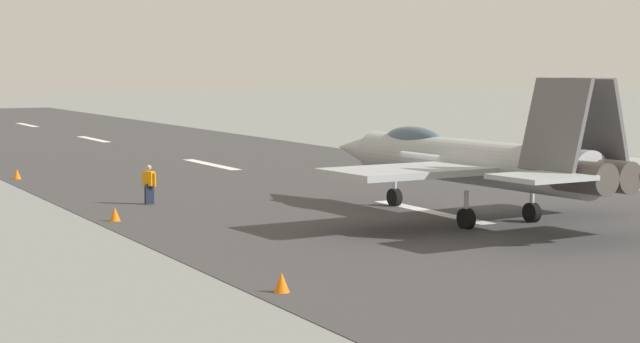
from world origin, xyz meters
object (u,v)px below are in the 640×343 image
Objects in this scene: fighter_jet at (471,160)px; crew_person at (149,185)px; marker_cone_near at (282,283)px; marker_cone_far at (17,174)px; marker_cone_mid at (115,214)px.

crew_person is at bearing 42.71° from fighter_jet.
marker_cone_near is 1.00× the size of marker_cone_far.
crew_person is at bearing -168.04° from marker_cone_far.
fighter_jet is 31.53× the size of marker_cone_near.
fighter_jet reaches higher than marker_cone_near.
marker_cone_mid is (14.92, 0.00, 0.00)m from marker_cone_near.
marker_cone_near is 32.45m from marker_cone_far.
marker_cone_mid is 1.00× the size of marker_cone_far.
fighter_jet is 10.12× the size of crew_person.
crew_person reaches higher than marker_cone_near.
crew_person is at bearing -8.31° from marker_cone_near.
fighter_jet reaches higher than crew_person.
marker_cone_near is at bearing 180.00° from marker_cone_far.
marker_cone_mid is (5.97, 12.28, -2.06)m from fighter_jet.
marker_cone_far is (23.50, 12.28, -2.06)m from fighter_jet.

